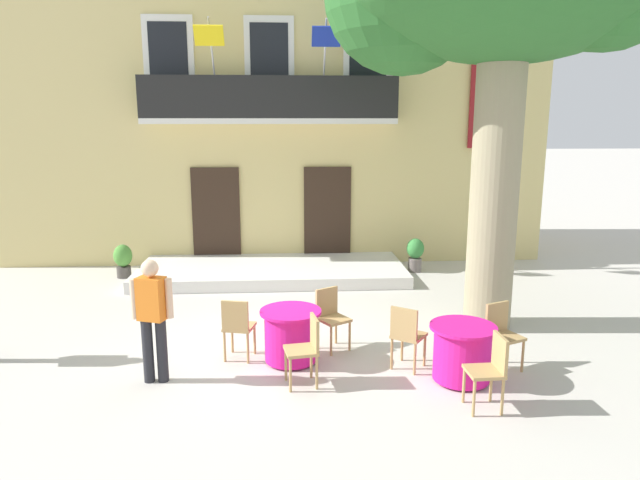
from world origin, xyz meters
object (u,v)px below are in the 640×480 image
at_px(ground_planter_right, 415,253).
at_px(pedestrian_near_entrance, 153,314).
at_px(cafe_chair_near_tree_2, 331,314).
at_px(cafe_table_near_tree, 291,335).
at_px(cafe_chair_middle_2, 491,367).
at_px(cafe_table_middle, 462,352).
at_px(cafe_chair_near_tree_0, 238,325).
at_px(cafe_chair_near_tree_1, 307,346).
at_px(cafe_chair_middle_1, 407,333).
at_px(cafe_chair_middle_0, 501,331).
at_px(ground_planter_left, 123,259).

distance_m(ground_planter_right, pedestrian_near_entrance, 7.04).
bearing_deg(cafe_chair_near_tree_2, cafe_table_near_tree, -142.73).
height_order(cafe_chair_middle_2, ground_planter_right, cafe_chair_middle_2).
distance_m(cafe_table_middle, cafe_chair_middle_2, 0.77).
bearing_deg(cafe_chair_near_tree_0, pedestrian_near_entrance, -148.98).
relative_size(cafe_chair_near_tree_1, cafe_chair_near_tree_2, 1.00).
height_order(cafe_table_middle, cafe_chair_middle_1, cafe_chair_middle_1).
distance_m(cafe_chair_near_tree_0, cafe_chair_middle_2, 3.46).
distance_m(cafe_table_near_tree, ground_planter_right, 5.55).
bearing_deg(ground_planter_right, cafe_table_near_tree, -121.05).
xyz_separation_m(cafe_chair_middle_0, cafe_chair_middle_2, (-0.56, -1.11, 0.00)).
height_order(cafe_chair_near_tree_1, cafe_chair_middle_0, same).
xyz_separation_m(cafe_table_near_tree, cafe_chair_near_tree_2, (0.60, 0.46, 0.14)).
height_order(cafe_chair_near_tree_0, ground_planter_left, cafe_chair_near_tree_0).
relative_size(cafe_chair_near_tree_2, cafe_table_middle, 1.05).
relative_size(cafe_chair_near_tree_1, ground_planter_left, 1.25).
bearing_deg(cafe_chair_middle_1, cafe_chair_near_tree_1, -165.45).
xyz_separation_m(cafe_chair_middle_0, ground_planter_right, (-0.01, 5.14, -0.10)).
height_order(cafe_chair_near_tree_2, pedestrian_near_entrance, pedestrian_near_entrance).
distance_m(cafe_chair_middle_0, ground_planter_right, 5.14).
distance_m(cafe_chair_near_tree_1, cafe_table_middle, 2.03).
distance_m(cafe_chair_near_tree_1, ground_planter_left, 6.59).
xyz_separation_m(cafe_chair_near_tree_2, cafe_chair_middle_2, (1.72, -1.95, 0.00)).
distance_m(cafe_table_near_tree, cafe_chair_near_tree_1, 0.77).
distance_m(cafe_chair_middle_1, ground_planter_right, 5.29).
xyz_separation_m(cafe_chair_near_tree_1, cafe_chair_middle_1, (1.37, 0.36, 0.00)).
relative_size(cafe_table_near_tree, cafe_chair_middle_0, 0.95).
relative_size(cafe_chair_middle_0, ground_planter_left, 1.25).
bearing_deg(pedestrian_near_entrance, cafe_chair_near_tree_1, -6.09).
bearing_deg(cafe_chair_near_tree_1, cafe_chair_near_tree_0, 138.87).
height_order(ground_planter_left, pedestrian_near_entrance, pedestrian_near_entrance).
bearing_deg(cafe_chair_middle_1, cafe_chair_near_tree_0, 168.56).
bearing_deg(cafe_chair_middle_2, cafe_table_near_tree, 147.14).
bearing_deg(cafe_chair_middle_2, cafe_chair_near_tree_1, 160.05).
distance_m(cafe_table_middle, pedestrian_near_entrance, 4.03).
relative_size(cafe_chair_near_tree_1, cafe_table_middle, 1.05).
distance_m(cafe_chair_middle_2, ground_planter_right, 6.28).
relative_size(cafe_chair_near_tree_1, pedestrian_near_entrance, 0.55).
height_order(cafe_chair_middle_1, pedestrian_near_entrance, pedestrian_near_entrance).
relative_size(cafe_table_near_tree, cafe_chair_middle_1, 0.95).
bearing_deg(cafe_table_middle, cafe_chair_middle_2, -82.33).
distance_m(cafe_chair_near_tree_0, pedestrian_near_entrance, 1.26).
distance_m(cafe_chair_middle_2, pedestrian_near_entrance, 4.22).
bearing_deg(cafe_chair_middle_1, cafe_chair_middle_0, -0.55).
bearing_deg(cafe_table_near_tree, cafe_table_middle, -18.71).
xyz_separation_m(cafe_table_near_tree, pedestrian_near_entrance, (-1.77, -0.52, 0.53)).
relative_size(cafe_chair_near_tree_2, ground_planter_right, 1.20).
bearing_deg(cafe_table_middle, cafe_chair_near_tree_1, 179.33).
height_order(cafe_chair_middle_2, ground_planter_left, cafe_chair_middle_2).
relative_size(cafe_chair_near_tree_0, cafe_chair_middle_1, 1.00).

